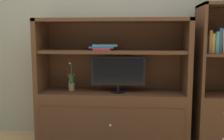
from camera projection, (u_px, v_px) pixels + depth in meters
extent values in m
cube|color=gray|center=(115.00, 23.00, 3.19)|extent=(6.00, 0.10, 2.80)
cube|color=#4C2D1C|center=(112.00, 118.00, 2.98)|extent=(1.67, 0.46, 0.62)
cube|color=#462A19|center=(110.00, 125.00, 2.75)|extent=(1.53, 0.02, 0.37)
sphere|color=silver|center=(110.00, 125.00, 2.73)|extent=(0.02, 0.02, 0.02)
cube|color=#4C2D1C|center=(41.00, 55.00, 2.96)|extent=(0.05, 0.46, 0.81)
cube|color=#4C2D1C|center=(187.00, 56.00, 2.82)|extent=(0.05, 0.46, 0.81)
cube|color=#4C2D1C|center=(114.00, 54.00, 3.11)|extent=(1.67, 0.02, 0.81)
cube|color=#4C2D1C|center=(112.00, 20.00, 2.84)|extent=(1.67, 0.46, 0.04)
cube|color=#4C2D1C|center=(112.00, 51.00, 2.89)|extent=(1.57, 0.42, 0.04)
cylinder|color=black|center=(118.00, 92.00, 2.89)|extent=(0.17, 0.17, 0.01)
cylinder|color=black|center=(118.00, 88.00, 2.88)|extent=(0.03, 0.03, 0.07)
cube|color=black|center=(118.00, 71.00, 2.86)|extent=(0.59, 0.02, 0.32)
cube|color=black|center=(118.00, 71.00, 2.85)|extent=(0.55, 0.00, 0.28)
cylinder|color=#8C7251|center=(72.00, 87.00, 2.99)|extent=(0.07, 0.07, 0.08)
cylinder|color=#3D6B33|center=(71.00, 73.00, 2.97)|extent=(0.01, 0.01, 0.23)
cube|color=#2D7A38|center=(73.00, 79.00, 2.98)|extent=(0.02, 0.08, 0.08)
cube|color=#2D7A38|center=(72.00, 79.00, 3.00)|extent=(0.07, 0.01, 0.12)
cube|color=#2D7A38|center=(70.00, 79.00, 2.99)|extent=(0.02, 0.06, 0.11)
cube|color=#2D7A38|center=(71.00, 79.00, 2.97)|extent=(0.07, 0.02, 0.11)
sphere|color=silver|center=(70.00, 63.00, 2.98)|extent=(0.02, 0.02, 0.02)
cube|color=red|center=(103.00, 49.00, 2.88)|extent=(0.19, 0.33, 0.02)
cube|color=#2D519E|center=(103.00, 47.00, 2.90)|extent=(0.27, 0.34, 0.02)
cube|color=teal|center=(105.00, 45.00, 2.89)|extent=(0.29, 0.27, 0.02)
cube|color=#4C2D1C|center=(217.00, 121.00, 2.89)|extent=(0.47, 0.43, 0.61)
sphere|color=silver|center=(223.00, 139.00, 2.69)|extent=(0.02, 0.02, 0.02)
cube|color=#4C2D1C|center=(200.00, 50.00, 2.80)|extent=(0.03, 0.43, 0.97)
cube|color=#4C2D1C|center=(215.00, 49.00, 2.99)|extent=(0.47, 0.02, 0.97)
cube|color=#4C2D1C|center=(221.00, 54.00, 2.79)|extent=(0.41, 0.39, 0.03)
cube|color=#4C2D1C|center=(223.00, 5.00, 2.73)|extent=(0.47, 0.43, 0.03)
cube|color=black|center=(206.00, 44.00, 2.79)|extent=(0.03, 0.14, 0.19)
cube|color=#A56638|center=(209.00, 42.00, 2.79)|extent=(0.03, 0.17, 0.24)
cube|color=gold|center=(212.00, 43.00, 2.78)|extent=(0.03, 0.13, 0.20)
cube|color=teal|center=(215.00, 42.00, 2.78)|extent=(0.03, 0.16, 0.22)
cube|color=#2D519E|center=(219.00, 41.00, 2.78)|extent=(0.03, 0.14, 0.26)
cube|color=gold|center=(223.00, 41.00, 2.77)|extent=(0.05, 0.15, 0.25)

